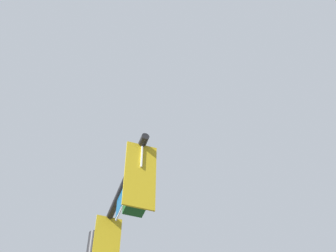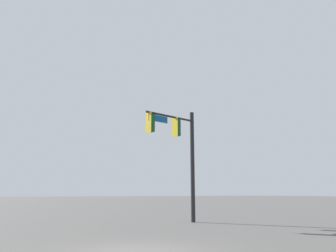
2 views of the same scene
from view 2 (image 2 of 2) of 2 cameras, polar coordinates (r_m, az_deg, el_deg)
signal_pole_near at (r=21.69m, az=2.30°, el=-3.89°), size 4.09×1.20×7.38m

